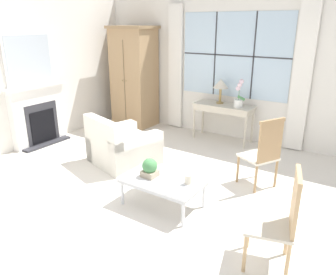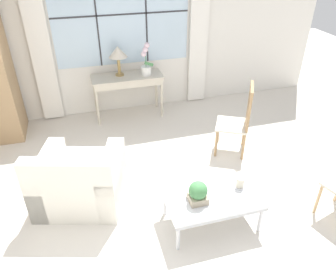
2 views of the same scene
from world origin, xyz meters
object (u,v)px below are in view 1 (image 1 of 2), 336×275
(armchair_upholstered, at_px, (122,147))
(accent_chair_wooden, at_px, (282,216))
(side_chair_wooden, at_px, (264,150))
(coffee_table, at_px, (163,182))
(fireplace, at_px, (38,109))
(pillar_candle, at_px, (188,180))
(potted_plant_small, at_px, (150,168))
(table_lamp, at_px, (221,84))
(armoire, at_px, (134,77))
(console_table, at_px, (223,109))
(potted_orchid, at_px, (239,97))

(armchair_upholstered, bearing_deg, accent_chair_wooden, -20.37)
(side_chair_wooden, distance_m, coffee_table, 1.51)
(fireplace, bearing_deg, pillar_candle, -8.64)
(potted_plant_small, bearing_deg, pillar_candle, 8.82)
(side_chair_wooden, bearing_deg, fireplace, -172.12)
(table_lamp, relative_size, armchair_upholstered, 0.41)
(fireplace, relative_size, pillar_candle, 14.95)
(armchair_upholstered, height_order, coffee_table, armchair_upholstered)
(fireplace, height_order, coffee_table, fireplace)
(armoire, bearing_deg, accent_chair_wooden, -35.48)
(console_table, relative_size, coffee_table, 1.15)
(armoire, relative_size, coffee_table, 2.14)
(fireplace, relative_size, coffee_table, 2.04)
(fireplace, height_order, console_table, fireplace)
(armchair_upholstered, height_order, side_chair_wooden, side_chair_wooden)
(potted_orchid, xyz_separation_m, pillar_candle, (0.45, -2.64, -0.49))
(coffee_table, relative_size, pillar_candle, 7.33)
(fireplace, height_order, accent_chair_wooden, fireplace)
(armchair_upholstered, bearing_deg, table_lamp, 67.97)
(potted_orchid, bearing_deg, console_table, 171.29)
(pillar_candle, bearing_deg, armoire, 138.43)
(fireplace, distance_m, table_lamp, 3.56)
(armoire, distance_m, table_lamp, 2.05)
(armoire, distance_m, armchair_upholstered, 2.38)
(fireplace, xyz_separation_m, console_table, (2.88, 2.13, -0.04))
(fireplace, xyz_separation_m, potted_orchid, (3.20, 2.08, 0.25))
(side_chair_wooden, bearing_deg, potted_orchid, 123.82)
(potted_orchid, relative_size, pillar_candle, 3.87)
(table_lamp, bearing_deg, coffee_table, -79.15)
(potted_orchid, bearing_deg, pillar_candle, -80.36)
(accent_chair_wooden, xyz_separation_m, coffee_table, (-1.55, 0.30, -0.21))
(potted_orchid, xyz_separation_m, coffee_table, (0.11, -2.69, -0.59))
(table_lamp, xyz_separation_m, potted_orchid, (0.43, -0.11, -0.18))
(console_table, height_order, side_chair_wooden, side_chair_wooden)
(potted_plant_small, height_order, pillar_candle, potted_plant_small)
(armoire, distance_m, console_table, 2.20)
(armchair_upholstered, xyz_separation_m, coffee_table, (1.35, -0.78, 0.07))
(table_lamp, bearing_deg, potted_orchid, -13.96)
(fireplace, distance_m, armoire, 2.20)
(side_chair_wooden, bearing_deg, console_table, 130.52)
(potted_orchid, height_order, side_chair_wooden, potted_orchid)
(console_table, xyz_separation_m, accent_chair_wooden, (1.98, -3.04, -0.09))
(potted_plant_small, bearing_deg, armchair_upholstered, 145.57)
(console_table, bearing_deg, side_chair_wooden, -49.48)
(coffee_table, height_order, potted_plant_small, potted_plant_small)
(accent_chair_wooden, xyz_separation_m, pillar_candle, (-1.21, 0.36, -0.11))
(table_lamp, bearing_deg, fireplace, -141.70)
(accent_chair_wooden, height_order, pillar_candle, accent_chair_wooden)
(pillar_candle, bearing_deg, accent_chair_wooden, -16.38)
(potted_orchid, relative_size, coffee_table, 0.53)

